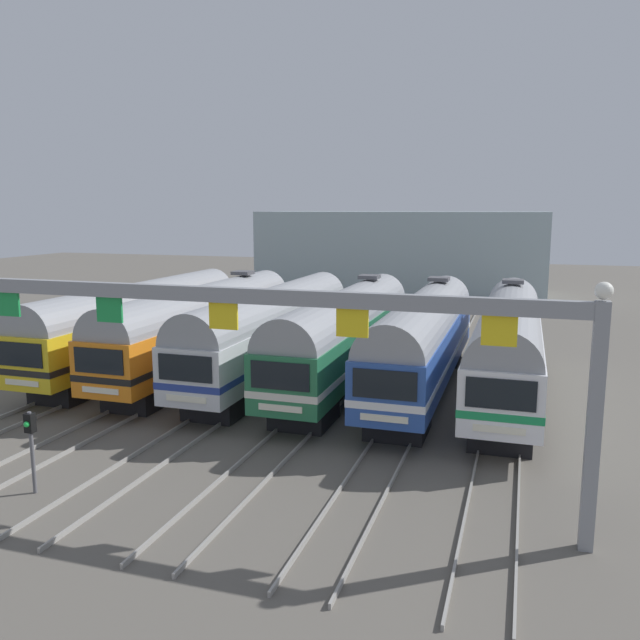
{
  "coord_description": "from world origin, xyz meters",
  "views": [
    {
      "loc": [
        10.26,
        -30.37,
        8.69
      ],
      "look_at": [
        -0.58,
        3.78,
        2.55
      ],
      "focal_mm": 36.27,
      "sensor_mm": 36.0,
      "label": 1
    }
  ],
  "objects_px": {
    "commuter_train_yellow": "(141,320)",
    "commuter_train_blue": "(424,337)",
    "commuter_train_white": "(508,342)",
    "commuter_train_orange": "(204,324)",
    "catenary_gantry": "(165,322)",
    "commuter_train_green": "(345,332)",
    "commuter_train_silver": "(272,328)",
    "yard_signal_mast": "(31,436)"
  },
  "relations": [
    {
      "from": "commuter_train_yellow",
      "to": "commuter_train_blue",
      "type": "distance_m",
      "value": 15.56
    },
    {
      "from": "commuter_train_white",
      "to": "yard_signal_mast",
      "type": "distance_m",
      "value": 20.33
    },
    {
      "from": "commuter_train_orange",
      "to": "catenary_gantry",
      "type": "relative_size",
      "value": 0.73
    },
    {
      "from": "commuter_train_green",
      "to": "commuter_train_blue",
      "type": "relative_size",
      "value": 1.0
    },
    {
      "from": "commuter_train_silver",
      "to": "commuter_train_blue",
      "type": "bearing_deg",
      "value": 0.03
    },
    {
      "from": "commuter_train_orange",
      "to": "commuter_train_white",
      "type": "distance_m",
      "value": 15.56
    },
    {
      "from": "commuter_train_blue",
      "to": "commuter_train_white",
      "type": "xyz_separation_m",
      "value": [
        3.89,
        0.0,
        0.0
      ]
    },
    {
      "from": "commuter_train_white",
      "to": "yard_signal_mast",
      "type": "xyz_separation_m",
      "value": [
        -13.62,
        -15.07,
        -0.85
      ]
    },
    {
      "from": "commuter_train_green",
      "to": "yard_signal_mast",
      "type": "height_order",
      "value": "commuter_train_green"
    },
    {
      "from": "commuter_train_orange",
      "to": "commuter_train_green",
      "type": "height_order",
      "value": "same"
    },
    {
      "from": "commuter_train_green",
      "to": "commuter_train_blue",
      "type": "bearing_deg",
      "value": 0.0
    },
    {
      "from": "commuter_train_silver",
      "to": "yard_signal_mast",
      "type": "xyz_separation_m",
      "value": [
        -1.95,
        -15.06,
        -0.85
      ]
    },
    {
      "from": "commuter_train_silver",
      "to": "commuter_train_white",
      "type": "bearing_deg",
      "value": 0.02
    },
    {
      "from": "commuter_train_blue",
      "to": "commuter_train_white",
      "type": "distance_m",
      "value": 3.89
    },
    {
      "from": "commuter_train_orange",
      "to": "commuter_train_green",
      "type": "distance_m",
      "value": 7.78
    },
    {
      "from": "commuter_train_blue",
      "to": "commuter_train_yellow",
      "type": "bearing_deg",
      "value": -179.98
    },
    {
      "from": "commuter_train_green",
      "to": "commuter_train_silver",
      "type": "bearing_deg",
      "value": -179.94
    },
    {
      "from": "commuter_train_orange",
      "to": "commuter_train_white",
      "type": "xyz_separation_m",
      "value": [
        15.56,
        0.0,
        0.0
      ]
    },
    {
      "from": "commuter_train_yellow",
      "to": "commuter_train_white",
      "type": "height_order",
      "value": "commuter_train_white"
    },
    {
      "from": "commuter_train_orange",
      "to": "commuter_train_blue",
      "type": "relative_size",
      "value": 1.0
    },
    {
      "from": "commuter_train_green",
      "to": "catenary_gantry",
      "type": "relative_size",
      "value": 0.73
    },
    {
      "from": "catenary_gantry",
      "to": "commuter_train_yellow",
      "type": "bearing_deg",
      "value": 125.78
    },
    {
      "from": "commuter_train_yellow",
      "to": "commuter_train_blue",
      "type": "relative_size",
      "value": 1.0
    },
    {
      "from": "commuter_train_yellow",
      "to": "commuter_train_orange",
      "type": "bearing_deg",
      "value": 0.06
    },
    {
      "from": "commuter_train_yellow",
      "to": "catenary_gantry",
      "type": "distance_m",
      "value": 16.84
    },
    {
      "from": "commuter_train_white",
      "to": "commuter_train_orange",
      "type": "bearing_deg",
      "value": 180.0
    },
    {
      "from": "commuter_train_orange",
      "to": "commuter_train_silver",
      "type": "height_order",
      "value": "commuter_train_orange"
    },
    {
      "from": "commuter_train_orange",
      "to": "commuter_train_blue",
      "type": "xyz_separation_m",
      "value": [
        11.67,
        0.0,
        0.0
      ]
    },
    {
      "from": "commuter_train_yellow",
      "to": "commuter_train_blue",
      "type": "xyz_separation_m",
      "value": [
        15.56,
        0.0,
        0.0
      ]
    },
    {
      "from": "commuter_train_silver",
      "to": "commuter_train_orange",
      "type": "bearing_deg",
      "value": 179.94
    },
    {
      "from": "commuter_train_silver",
      "to": "commuter_train_white",
      "type": "relative_size",
      "value": 1.0
    },
    {
      "from": "commuter_train_green",
      "to": "commuter_train_white",
      "type": "height_order",
      "value": "same"
    },
    {
      "from": "commuter_train_blue",
      "to": "commuter_train_orange",
      "type": "bearing_deg",
      "value": 180.0
    },
    {
      "from": "commuter_train_yellow",
      "to": "yard_signal_mast",
      "type": "height_order",
      "value": "commuter_train_yellow"
    },
    {
      "from": "commuter_train_green",
      "to": "commuter_train_yellow",
      "type": "bearing_deg",
      "value": -179.98
    },
    {
      "from": "commuter_train_white",
      "to": "catenary_gantry",
      "type": "bearing_deg",
      "value": -125.77
    },
    {
      "from": "commuter_train_orange",
      "to": "yard_signal_mast",
      "type": "height_order",
      "value": "commuter_train_orange"
    },
    {
      "from": "commuter_train_yellow",
      "to": "catenary_gantry",
      "type": "bearing_deg",
      "value": -54.22
    },
    {
      "from": "commuter_train_blue",
      "to": "catenary_gantry",
      "type": "xyz_separation_m",
      "value": [
        -5.84,
        -13.5,
        2.64
      ]
    },
    {
      "from": "commuter_train_white",
      "to": "commuter_train_blue",
      "type": "bearing_deg",
      "value": 180.0
    },
    {
      "from": "commuter_train_blue",
      "to": "catenary_gantry",
      "type": "height_order",
      "value": "catenary_gantry"
    },
    {
      "from": "commuter_train_silver",
      "to": "catenary_gantry",
      "type": "distance_m",
      "value": 13.89
    }
  ]
}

